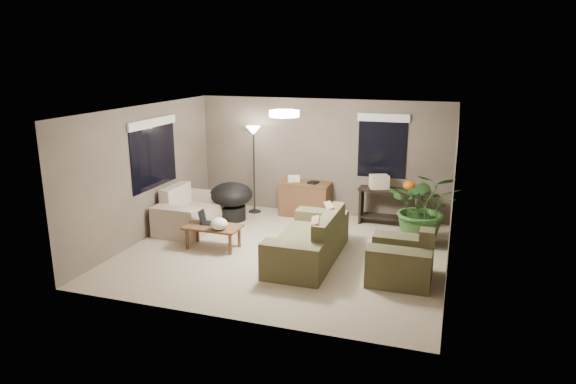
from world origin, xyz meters
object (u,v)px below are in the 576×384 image
(main_sofa, at_px, (310,243))
(papasan_chair, at_px, (231,198))
(console_table, at_px, (390,204))
(houseplant, at_px, (423,216))
(armchair, at_px, (402,261))
(loveseat, at_px, (190,214))
(floor_lamp, at_px, (253,141))
(cat_scratching_post, at_px, (417,261))
(coffee_table, at_px, (213,229))
(desk, at_px, (305,199))

(main_sofa, xyz_separation_m, papasan_chair, (-2.19, 1.61, 0.17))
(console_table, bearing_deg, houseplant, -53.47)
(armchair, bearing_deg, papasan_chair, 152.44)
(loveseat, distance_m, armchair, 4.48)
(loveseat, relative_size, armchair, 1.60)
(floor_lamp, distance_m, houseplant, 3.94)
(console_table, bearing_deg, main_sofa, -114.07)
(cat_scratching_post, bearing_deg, armchair, -124.27)
(coffee_table, xyz_separation_m, houseplant, (3.56, 1.40, 0.19))
(cat_scratching_post, bearing_deg, desk, 137.01)
(console_table, xyz_separation_m, papasan_chair, (-3.23, -0.72, 0.03))
(main_sofa, distance_m, houseplant, 2.24)
(main_sofa, xyz_separation_m, floor_lamp, (-1.93, 2.28, 1.30))
(main_sofa, bearing_deg, floor_lamp, 130.34)
(cat_scratching_post, bearing_deg, papasan_chair, 157.40)
(papasan_chair, xyz_separation_m, floor_lamp, (0.26, 0.67, 1.13))
(armchair, relative_size, desk, 0.91)
(armchair, xyz_separation_m, cat_scratching_post, (0.21, 0.31, -0.08))
(loveseat, xyz_separation_m, desk, (1.96, 1.50, 0.08))
(console_table, xyz_separation_m, floor_lamp, (-2.97, -0.05, 1.16))
(console_table, height_order, papasan_chair, papasan_chair)
(armchair, relative_size, coffee_table, 1.00)
(cat_scratching_post, bearing_deg, floor_lamp, 148.00)
(loveseat, distance_m, desk, 2.47)
(loveseat, relative_size, cat_scratching_post, 3.20)
(main_sofa, height_order, loveseat, same)
(desk, relative_size, houseplant, 0.79)
(main_sofa, relative_size, loveseat, 1.38)
(loveseat, height_order, papasan_chair, loveseat)
(coffee_table, relative_size, cat_scratching_post, 2.00)
(main_sofa, height_order, coffee_table, main_sofa)
(desk, xyz_separation_m, console_table, (1.84, -0.03, 0.06))
(desk, distance_m, cat_scratching_post, 3.51)
(coffee_table, xyz_separation_m, desk, (1.01, 2.39, 0.02))
(armchair, bearing_deg, coffee_table, 174.70)
(armchair, height_order, papasan_chair, armchair)
(main_sofa, xyz_separation_m, cat_scratching_post, (1.77, -0.04, -0.08))
(papasan_chair, xyz_separation_m, cat_scratching_post, (3.96, -1.65, -0.25))
(console_table, xyz_separation_m, houseplant, (0.71, -0.96, 0.11))
(floor_lamp, bearing_deg, console_table, 1.00)
(cat_scratching_post, bearing_deg, main_sofa, 178.77)
(loveseat, relative_size, console_table, 1.23)
(main_sofa, distance_m, console_table, 2.55)
(coffee_table, height_order, console_table, console_table)
(coffee_table, height_order, houseplant, houseplant)
(coffee_table, height_order, floor_lamp, floor_lamp)
(loveseat, distance_m, floor_lamp, 2.10)
(houseplant, distance_m, cat_scratching_post, 1.44)
(main_sofa, height_order, desk, main_sofa)
(armchair, height_order, houseplant, houseplant)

